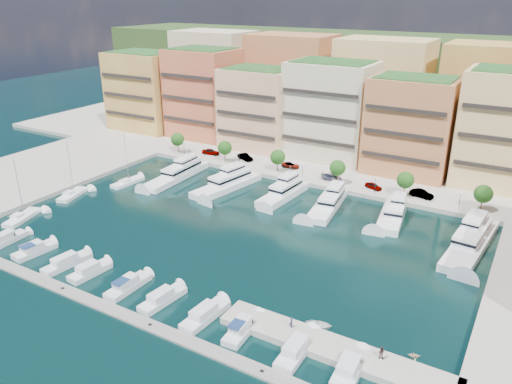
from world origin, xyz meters
TOP-DOWN VIEW (x-y plane):
  - ground at (0.00, 0.00)m, footprint 400.00×400.00m
  - north_quay at (0.00, 62.00)m, footprint 220.00×64.00m
  - hillside at (0.00, 110.00)m, footprint 240.00×40.00m
  - south_pontoon at (-3.00, -30.00)m, footprint 72.00×2.20m
  - finger_pier at (30.00, -22.00)m, footprint 32.00×5.00m
  - apartment_0 at (-66.00, 49.99)m, footprint 22.00×16.50m
  - apartment_1 at (-44.00, 51.99)m, footprint 20.00×16.50m
  - apartment_2 at (-23.00, 49.99)m, footprint 20.00×15.50m
  - apartment_3 at (-2.00, 51.99)m, footprint 22.00×16.50m
  - apartment_4 at (20.00, 49.99)m, footprint 20.00×15.50m
  - apartment_5 at (42.00, 51.99)m, footprint 22.00×16.50m
  - backblock_0 at (-55.00, 74.00)m, footprint 26.00×18.00m
  - backblock_1 at (-25.00, 74.00)m, footprint 26.00×18.00m
  - backblock_2 at (5.00, 74.00)m, footprint 26.00×18.00m
  - backblock_3 at (35.00, 74.00)m, footprint 26.00×18.00m
  - tree_0 at (-40.00, 33.50)m, footprint 3.80×3.80m
  - tree_1 at (-24.00, 33.50)m, footprint 3.80×3.80m
  - tree_2 at (-8.00, 33.50)m, footprint 3.80×3.80m
  - tree_3 at (8.00, 33.50)m, footprint 3.80×3.80m
  - tree_4 at (24.00, 33.50)m, footprint 3.80×3.80m
  - tree_5 at (40.00, 33.50)m, footprint 3.80×3.80m
  - lamppost_0 at (-36.00, 31.20)m, footprint 0.30×0.30m
  - lamppost_1 at (-18.00, 31.20)m, footprint 0.30×0.30m
  - lamppost_2 at (0.00, 31.20)m, footprint 0.30×0.30m
  - lamppost_3 at (18.00, 31.20)m, footprint 0.30×0.30m
  - lamppost_4 at (36.00, 31.20)m, footprint 0.30×0.30m
  - yacht_1 at (-28.33, 19.01)m, footprint 5.36×21.84m
  - yacht_2 at (-13.91, 19.90)m, footprint 8.13×20.40m
  - yacht_3 at (0.16, 21.53)m, footprint 5.44×16.56m
  - yacht_4 at (11.30, 20.81)m, footprint 6.72×18.22m
  - yacht_5 at (24.85, 22.06)m, footprint 6.64×15.63m
  - yacht_6 at (40.64, 18.13)m, footprint 7.09×24.09m
  - cruiser_0 at (-33.99, -24.59)m, footprint 2.99×8.04m
  - cruiser_1 at (-25.99, -24.60)m, footprint 3.67×7.73m
  - cruiser_2 at (-17.50, -24.59)m, footprint 3.36×8.87m
  - cruiser_3 at (-11.95, -24.58)m, footprint 3.26×7.50m
  - cruiser_4 at (-3.41, -24.61)m, footprint 2.66×8.21m
  - cruiser_5 at (3.60, -24.59)m, footprint 3.30×8.33m
  - cruiser_6 at (11.50, -24.59)m, footprint 3.23×8.70m
  - cruiser_7 at (17.74, -24.60)m, footprint 2.92×7.68m
  - cruiser_8 at (26.03, -24.59)m, footprint 2.79×8.64m
  - cruiser_9 at (33.17, -24.58)m, footprint 3.29×7.53m
  - sailboat_2 at (-36.42, 9.48)m, footprint 3.28×8.85m
  - sailboat_0 at (-40.57, -16.56)m, footprint 5.37×9.41m
  - sailboat_1 at (-41.62, -2.78)m, footprint 5.02×8.91m
  - tender_3 at (39.34, -17.78)m, footprint 2.00×1.87m
  - tender_2 at (26.32, -18.21)m, footprint 4.37×3.74m
  - car_0 at (-30.75, 36.35)m, footprint 5.17×2.87m
  - car_1 at (-19.95, 37.19)m, footprint 5.40×3.60m
  - car_2 at (-6.42, 37.73)m, footprint 4.77×2.21m
  - car_3 at (6.17, 34.76)m, footprint 5.29×2.91m
  - car_4 at (16.85, 34.05)m, footprint 4.57×3.13m
  - car_5 at (27.61, 34.58)m, footprint 5.46×2.91m
  - person_0 at (23.59, -21.30)m, footprint 0.67×0.73m
  - person_1 at (35.96, -21.18)m, footprint 0.93×0.77m

SIDE VIEW (x-z plane):
  - ground at x=0.00m, z-range 0.00..0.00m
  - north_quay at x=0.00m, z-range -1.00..1.00m
  - hillside at x=0.00m, z-range -29.00..29.00m
  - south_pontoon at x=-3.00m, z-range -0.17..0.17m
  - finger_pier at x=30.00m, z-range -1.00..1.00m
  - sailboat_0 at x=-40.57m, z-range -6.29..6.91m
  - sailboat_1 at x=-41.62m, z-range -6.29..6.91m
  - sailboat_2 at x=-36.42m, z-range -6.28..6.92m
  - tender_2 at x=26.32m, z-range 0.00..0.76m
  - tender_3 at x=39.34m, z-range 0.00..0.86m
  - cruiser_2 at x=-17.50m, z-range -0.73..1.82m
  - cruiser_8 at x=26.03m, z-range -0.73..1.82m
  - cruiser_6 at x=11.50m, z-range -0.73..1.82m
  - cruiser_5 at x=3.60m, z-range -0.73..1.82m
  - cruiser_0 at x=-33.99m, z-range -0.73..1.82m
  - cruiser_9 at x=33.17m, z-range -0.73..1.82m
  - cruiser_3 at x=-11.95m, z-range -0.73..1.82m
  - cruiser_4 at x=-3.41m, z-range -0.76..1.90m
  - cruiser_7 at x=17.74m, z-range -0.76..1.90m
  - cruiser_1 at x=-25.99m, z-range -0.76..1.90m
  - yacht_1 at x=-28.33m, z-range -2.56..4.74m
  - yacht_4 at x=11.30m, z-range -2.56..4.74m
  - yacht_6 at x=40.64m, z-range -2.44..4.86m
  - yacht_2 at x=-13.91m, z-range -2.44..4.86m
  - yacht_3 at x=0.16m, z-range -2.44..4.86m
  - yacht_5 at x=24.85m, z-range -2.44..4.86m
  - car_2 at x=-6.42m, z-range 1.00..2.32m
  - car_4 at x=16.85m, z-range 1.00..2.45m
  - car_3 at x=6.17m, z-range 1.00..2.45m
  - car_0 at x=-30.75m, z-range 1.00..2.66m
  - person_0 at x=23.59m, z-range 1.00..2.67m
  - car_1 at x=-19.95m, z-range 1.00..2.68m
  - car_5 at x=27.61m, z-range 1.00..2.71m
  - person_1 at x=35.96m, z-range 1.00..2.76m
  - lamppost_0 at x=-36.00m, z-range 1.73..5.93m
  - lamppost_1 at x=-18.00m, z-range 1.73..5.93m
  - lamppost_2 at x=0.00m, z-range 1.73..5.93m
  - lamppost_3 at x=18.00m, z-range 1.73..5.93m
  - lamppost_4 at x=36.00m, z-range 1.73..5.93m
  - tree_0 at x=-40.00m, z-range 1.92..7.57m
  - tree_1 at x=-24.00m, z-range 1.92..7.57m
  - tree_2 at x=-8.00m, z-range 1.92..7.57m
  - tree_3 at x=8.00m, z-range 1.92..7.57m
  - tree_4 at x=24.00m, z-range 1.92..7.57m
  - tree_5 at x=40.00m, z-range 1.92..7.57m
  - apartment_2 at x=-23.00m, z-range 0.91..23.71m
  - apartment_4 at x=20.00m, z-range 0.91..24.71m
  - apartment_0 at x=-66.00m, z-range 0.91..25.71m
  - apartment_3 at x=-2.00m, z-range 0.91..26.71m
  - apartment_5 at x=42.00m, z-range 0.91..27.71m
  - apartment_1 at x=-44.00m, z-range 0.91..27.71m
  - backblock_0 at x=-55.00m, z-range 1.00..31.00m
  - backblock_1 at x=-25.00m, z-range 1.00..31.00m
  - backblock_2 at x=5.00m, z-range 1.00..31.00m
  - backblock_3 at x=35.00m, z-range 1.00..31.00m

